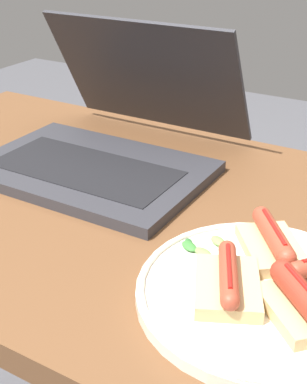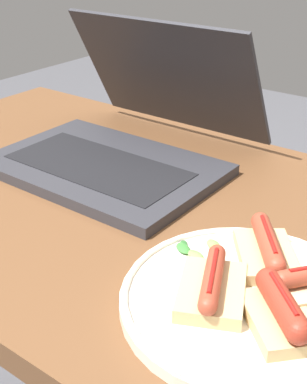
% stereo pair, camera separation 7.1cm
% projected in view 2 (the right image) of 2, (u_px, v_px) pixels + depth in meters
% --- Properties ---
extents(desk, '(1.23, 0.65, 0.75)m').
position_uv_depth(desk, '(161.00, 271.00, 0.84)').
color(desk, brown).
rests_on(desk, ground_plane).
extents(laptop, '(0.37, 0.37, 0.23)m').
position_uv_depth(laptop, '(124.00, 139.00, 0.92)').
color(laptop, '#2D2D33').
rests_on(laptop, desk).
extents(plate, '(0.28, 0.28, 0.02)m').
position_uv_depth(plate, '(248.00, 300.00, 0.59)').
color(plate, silver).
rests_on(plate, desk).
extents(sausage_toast_left, '(0.11, 0.11, 0.04)m').
position_uv_depth(sausage_toast_left, '(281.00, 312.00, 0.53)').
color(sausage_toast_left, tan).
rests_on(sausage_toast_left, plate).
extents(sausage_toast_middle, '(0.11, 0.12, 0.04)m').
position_uv_depth(sausage_toast_middle, '(267.00, 250.00, 0.64)').
color(sausage_toast_middle, tan).
rests_on(sausage_toast_middle, plate).
extents(sausage_toast_right, '(0.11, 0.12, 0.04)m').
position_uv_depth(sausage_toast_right, '(212.00, 287.00, 0.58)').
color(sausage_toast_right, tan).
rests_on(sausage_toast_right, plate).
extents(salad_pile, '(0.07, 0.07, 0.01)m').
position_uv_depth(salad_pile, '(198.00, 251.00, 0.66)').
color(salad_pile, '#709E4C').
rests_on(salad_pile, plate).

